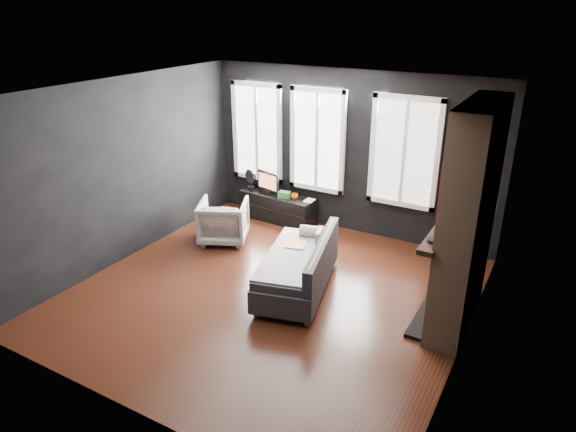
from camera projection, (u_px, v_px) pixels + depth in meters
The scene contains 18 objects.
floor at pixel (271, 293), 6.96m from camera, with size 5.00×5.00×0.00m, color black.
ceiling at pixel (268, 91), 5.91m from camera, with size 5.00×5.00×0.00m, color white.
wall_back at pixel (348, 153), 8.44m from camera, with size 5.00×0.02×2.70m, color black.
wall_left at pixel (125, 171), 7.57m from camera, with size 0.02×5.00×2.70m, color black.
wall_right at pixel (476, 243), 5.30m from camera, with size 0.02×5.00×2.70m, color black.
windows at pixel (324, 88), 8.21m from camera, with size 4.00×0.16×1.76m, color white, non-canonical shape.
fireplace at pixel (468, 220), 5.87m from camera, with size 0.70×1.62×2.70m, color #93724C, non-canonical shape.
sofa at pixel (297, 264), 6.92m from camera, with size 0.89×1.78×0.77m, color black, non-canonical shape.
stripe_pillow at pixel (319, 239), 7.25m from camera, with size 0.07×0.29×0.29m, color gray.
armchair at pixel (223, 219), 8.35m from camera, with size 0.75×0.70×0.77m, color silver.
media_console at pixel (278, 207), 9.20m from camera, with size 1.42×0.44×0.49m, color black, non-canonical shape.
monitor at pixel (268, 181), 9.10m from camera, with size 0.50×0.11×0.44m, color black, non-canonical shape.
desk_fan at pixel (251, 178), 9.36m from camera, with size 0.26×0.26×0.37m, color #9F9F9F, non-canonical shape.
mug at pixel (295, 196), 8.89m from camera, with size 0.12×0.09×0.12m, color orange.
book at pixel (305, 195), 8.80m from camera, with size 0.16×0.02×0.21m, color #BEB695.
storage_box at pixel (284, 195), 8.95m from camera, with size 0.20×0.13×0.11m, color #2F6A2E.
mantel_vase at pixel (454, 206), 6.36m from camera, with size 0.17×0.18×0.17m, color gold.
mantel_clock at pixel (432, 241), 5.58m from camera, with size 0.11×0.11×0.04m, color black.
Camera 1 is at (3.16, -5.12, 3.66)m, focal length 32.00 mm.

